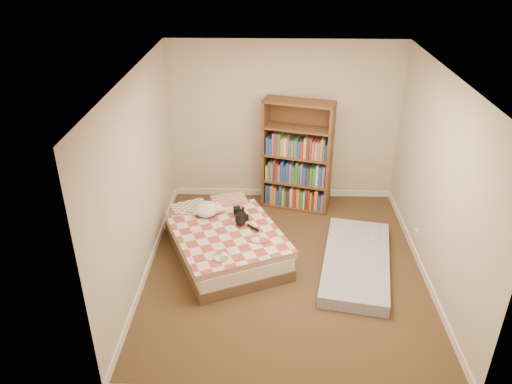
{
  "coord_description": "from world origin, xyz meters",
  "views": [
    {
      "loc": [
        -0.22,
        -5.22,
        3.87
      ],
      "look_at": [
        -0.38,
        0.3,
        0.95
      ],
      "focal_mm": 35.0,
      "sensor_mm": 36.0,
      "label": 1
    }
  ],
  "objects_px": {
    "floor_mattress": "(356,262)",
    "white_dog": "(207,209)",
    "bookshelf": "(296,170)",
    "black_cat": "(241,217)",
    "bed": "(226,240)"
  },
  "relations": [
    {
      "from": "bed",
      "to": "bookshelf",
      "type": "height_order",
      "value": "bookshelf"
    },
    {
      "from": "bookshelf",
      "to": "floor_mattress",
      "type": "bearing_deg",
      "value": -50.25
    },
    {
      "from": "white_dog",
      "to": "floor_mattress",
      "type": "bearing_deg",
      "value": -61.98
    },
    {
      "from": "floor_mattress",
      "to": "white_dog",
      "type": "bearing_deg",
      "value": 175.07
    },
    {
      "from": "floor_mattress",
      "to": "black_cat",
      "type": "xyz_separation_m",
      "value": [
        -1.5,
        0.43,
        0.4
      ]
    },
    {
      "from": "floor_mattress",
      "to": "black_cat",
      "type": "relative_size",
      "value": 3.01
    },
    {
      "from": "bookshelf",
      "to": "white_dog",
      "type": "relative_size",
      "value": 3.65
    },
    {
      "from": "bookshelf",
      "to": "bed",
      "type": "bearing_deg",
      "value": -109.95
    },
    {
      "from": "bookshelf",
      "to": "floor_mattress",
      "type": "height_order",
      "value": "bookshelf"
    },
    {
      "from": "bed",
      "to": "floor_mattress",
      "type": "height_order",
      "value": "bed"
    },
    {
      "from": "white_dog",
      "to": "black_cat",
      "type": "bearing_deg",
      "value": -61.63
    },
    {
      "from": "floor_mattress",
      "to": "white_dog",
      "type": "xyz_separation_m",
      "value": [
        -1.96,
        0.55,
        0.43
      ]
    },
    {
      "from": "bookshelf",
      "to": "black_cat",
      "type": "height_order",
      "value": "bookshelf"
    },
    {
      "from": "bookshelf",
      "to": "white_dog",
      "type": "xyz_separation_m",
      "value": [
        -1.24,
        -1.07,
        -0.1
      ]
    },
    {
      "from": "bookshelf",
      "to": "black_cat",
      "type": "bearing_deg",
      "value": -107.1
    }
  ]
}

